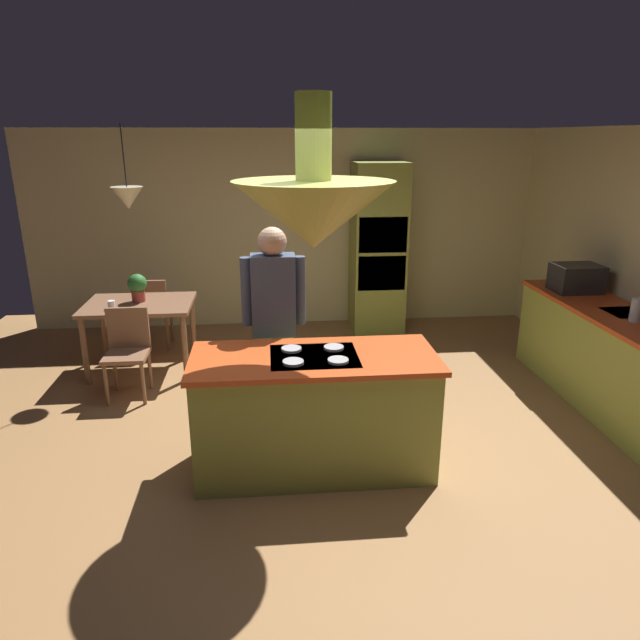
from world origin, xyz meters
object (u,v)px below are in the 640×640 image
(microwave_on_counter, at_px, (576,278))
(dining_table, at_px, (140,312))
(chair_by_back_wall, at_px, (152,308))
(chair_facing_island, at_px, (128,347))
(canister_tea, at_px, (637,310))
(potted_plant_on_table, at_px, (137,286))
(kitchen_island, at_px, (314,412))
(cup_on_table, at_px, (111,305))
(person_at_island, at_px, (274,316))
(oven_tower, at_px, (378,249))

(microwave_on_counter, bearing_deg, dining_table, 172.98)
(microwave_on_counter, bearing_deg, chair_by_back_wall, 165.22)
(chair_facing_island, bearing_deg, canister_tea, -11.43)
(potted_plant_on_table, bearing_deg, microwave_on_counter, -7.75)
(kitchen_island, height_order, cup_on_table, kitchen_island)
(canister_tea, bearing_deg, dining_table, 161.06)
(potted_plant_on_table, height_order, microwave_on_counter, microwave_on_counter)
(person_at_island, bearing_deg, oven_tower, 61.89)
(chair_facing_island, xyz_separation_m, cup_on_table, (-0.23, 0.43, 0.30))
(potted_plant_on_table, xyz_separation_m, canister_tea, (4.55, -1.62, 0.10))
(canister_tea, bearing_deg, person_at_island, 177.80)
(oven_tower, distance_m, chair_by_back_wall, 2.90)
(dining_table, xyz_separation_m, chair_by_back_wall, (0.00, 0.64, -0.15))
(dining_table, distance_m, chair_by_back_wall, 0.66)
(person_at_island, height_order, microwave_on_counter, person_at_island)
(microwave_on_counter, bearing_deg, kitchen_island, -151.51)
(potted_plant_on_table, bearing_deg, person_at_island, -46.34)
(kitchen_island, bearing_deg, cup_on_table, 135.52)
(oven_tower, bearing_deg, potted_plant_on_table, -158.92)
(kitchen_island, bearing_deg, microwave_on_counter, 28.49)
(potted_plant_on_table, bearing_deg, chair_by_back_wall, 89.12)
(chair_by_back_wall, height_order, microwave_on_counter, microwave_on_counter)
(kitchen_island, xyz_separation_m, chair_facing_island, (-1.70, 1.46, 0.04))
(kitchen_island, height_order, oven_tower, oven_tower)
(chair_by_back_wall, height_order, cup_on_table, chair_by_back_wall)
(person_at_island, bearing_deg, cup_on_table, 143.26)
(dining_table, distance_m, cup_on_table, 0.34)
(kitchen_island, relative_size, person_at_island, 1.03)
(dining_table, distance_m, canister_tea, 4.81)
(person_at_island, xyz_separation_m, chair_facing_island, (-1.42, 0.80, -0.52))
(dining_table, relative_size, canister_tea, 5.52)
(microwave_on_counter, bearing_deg, chair_facing_island, -178.98)
(chair_facing_island, height_order, canister_tea, canister_tea)
(cup_on_table, distance_m, microwave_on_counter, 4.79)
(person_at_island, relative_size, chair_facing_island, 2.03)
(chair_facing_island, bearing_deg, cup_on_table, 117.65)
(person_at_island, height_order, chair_by_back_wall, person_at_island)
(chair_facing_island, bearing_deg, kitchen_island, -40.67)
(person_at_island, relative_size, chair_by_back_wall, 2.03)
(oven_tower, distance_m, person_at_island, 2.93)
(canister_tea, height_order, microwave_on_counter, microwave_on_counter)
(kitchen_island, height_order, microwave_on_counter, microwave_on_counter)
(chair_by_back_wall, distance_m, potted_plant_on_table, 0.72)
(oven_tower, bearing_deg, chair_by_back_wall, -169.80)
(oven_tower, distance_m, canister_tea, 3.21)
(cup_on_table, bearing_deg, person_at_island, -36.74)
(potted_plant_on_table, distance_m, microwave_on_counter, 4.59)
(chair_facing_island, relative_size, microwave_on_counter, 1.89)
(chair_facing_island, distance_m, canister_tea, 4.66)
(oven_tower, bearing_deg, chair_facing_island, -147.52)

